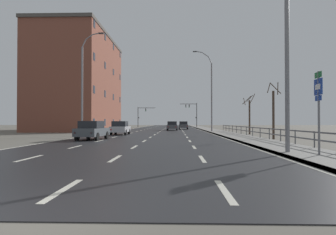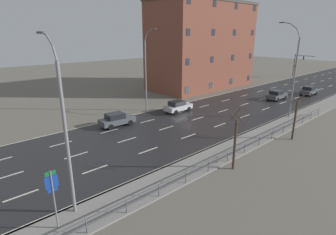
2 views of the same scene
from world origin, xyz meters
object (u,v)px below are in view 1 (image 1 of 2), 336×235
(brick_building, at_px, (80,83))
(traffic_signal_right, at_px, (193,111))
(highway_sign, at_px, (319,102))
(car_near_right, at_px, (92,130))
(street_lamp_midground, at_px, (210,92))
(street_lamp_left_bank, at_px, (83,85))
(car_far_right, at_px, (172,126))
(traffic_signal_left, at_px, (141,114))
(car_near_left, at_px, (183,125))
(street_lamp_foreground, at_px, (284,43))
(car_distant, at_px, (120,128))

(brick_building, bearing_deg, traffic_signal_right, 52.50)
(highway_sign, relative_size, brick_building, 0.17)
(car_near_right, bearing_deg, street_lamp_midground, 60.19)
(traffic_signal_right, bearing_deg, street_lamp_midground, -89.09)
(street_lamp_left_bank, xyz_separation_m, brick_building, (-6.82, 19.31, 2.78))
(street_lamp_midground, relative_size, car_near_right, 2.82)
(car_far_right, bearing_deg, traffic_signal_right, 79.85)
(street_lamp_left_bank, bearing_deg, traffic_signal_left, 89.47)
(street_lamp_left_bank, height_order, brick_building, brick_building)
(traffic_signal_right, relative_size, car_near_left, 1.58)
(brick_building, bearing_deg, traffic_signal_left, 75.80)
(street_lamp_foreground, bearing_deg, car_distant, 119.83)
(highway_sign, bearing_deg, car_near_left, 95.57)
(highway_sign, bearing_deg, traffic_signal_left, 103.02)
(street_lamp_left_bank, height_order, car_near_right, street_lamp_left_bank)
(traffic_signal_right, relative_size, car_distant, 1.58)
(car_near_right, xyz_separation_m, brick_building, (-9.74, 26.09, 7.41))
(car_near_left, bearing_deg, car_distant, -107.45)
(traffic_signal_left, relative_size, brick_building, 0.25)
(street_lamp_foreground, bearing_deg, street_lamp_left_bank, 130.80)
(street_lamp_foreground, bearing_deg, highway_sign, -54.88)
(car_distant, xyz_separation_m, car_near_left, (7.89, 24.91, 0.00))
(car_distant, relative_size, brick_building, 0.19)
(traffic_signal_left, bearing_deg, car_distant, -86.21)
(street_lamp_left_bank, xyz_separation_m, car_near_right, (2.92, -6.79, -4.63))
(highway_sign, height_order, car_distant, highway_sign)
(street_lamp_left_bank, relative_size, highway_sign, 3.07)
(street_lamp_foreground, bearing_deg, car_far_right, 98.73)
(car_distant, bearing_deg, car_near_right, -93.40)
(street_lamp_foreground, height_order, traffic_signal_right, street_lamp_foreground)
(car_near_left, relative_size, car_near_right, 0.98)
(traffic_signal_right, relative_size, car_far_right, 1.58)
(highway_sign, relative_size, car_far_right, 0.88)
(car_far_right, bearing_deg, car_distant, -108.11)
(street_lamp_midground, relative_size, street_lamp_left_bank, 1.07)
(car_distant, distance_m, car_near_right, 9.52)
(car_distant, relative_size, car_far_right, 1.00)
(traffic_signal_left, bearing_deg, highway_sign, -76.98)
(traffic_signal_left, relative_size, car_near_right, 1.31)
(street_lamp_foreground, xyz_separation_m, brick_building, (-21.74, 36.59, 3.06))
(traffic_signal_left, bearing_deg, street_lamp_foreground, -77.50)
(street_lamp_midground, relative_size, car_distant, 2.88)
(traffic_signal_right, xyz_separation_m, car_near_left, (-2.98, -19.23, -3.59))
(traffic_signal_right, distance_m, brick_building, 34.93)
(street_lamp_midground, bearing_deg, traffic_signal_left, 111.58)
(brick_building, bearing_deg, highway_sign, -59.13)
(car_near_right, distance_m, brick_building, 28.82)
(traffic_signal_left, height_order, car_near_right, traffic_signal_left)
(street_lamp_midground, bearing_deg, street_lamp_left_bank, -142.25)
(traffic_signal_right, bearing_deg, highway_sign, -88.66)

